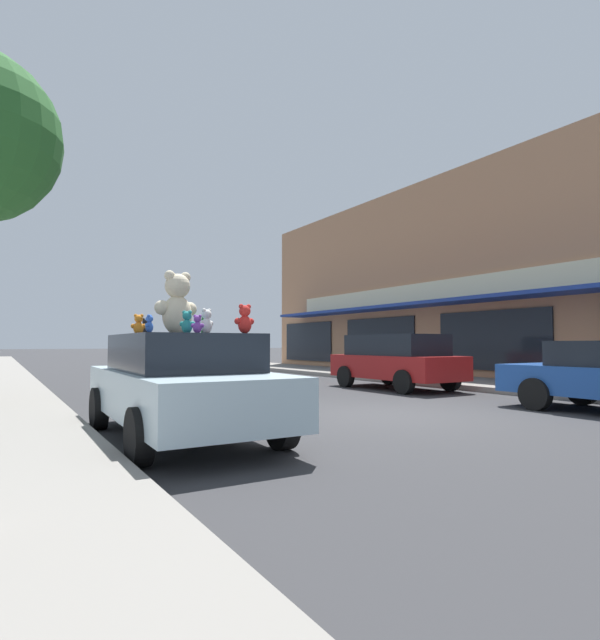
{
  "coord_description": "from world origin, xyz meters",
  "views": [
    {
      "loc": [
        -6.06,
        -6.94,
        1.29
      ],
      "look_at": [
        -1.12,
        1.17,
        1.74
      ],
      "focal_mm": 28.0,
      "sensor_mm": 36.0,
      "label": 1
    }
  ],
  "objects_px": {
    "teddy_bear_giant": "(177,304)",
    "teddy_bear_white": "(206,322)",
    "teddy_bear_green": "(204,326)",
    "parked_car_far_center": "(395,360)",
    "teddy_bear_teal": "(187,322)",
    "teddy_bear_orange": "(139,325)",
    "teddy_bear_red": "(245,319)",
    "teddy_bear_black": "(146,327)",
    "plush_art_car": "(181,383)",
    "teddy_bear_purple": "(197,324)",
    "teddy_bear_pink": "(185,325)",
    "teddy_bear_blue": "(149,324)"
  },
  "relations": [
    {
      "from": "plush_art_car",
      "to": "teddy_bear_red",
      "type": "xyz_separation_m",
      "value": [
        0.52,
        -0.92,
        0.85
      ]
    },
    {
      "from": "plush_art_car",
      "to": "teddy_bear_green",
      "type": "relative_size",
      "value": 15.73
    },
    {
      "from": "teddy_bear_purple",
      "to": "teddy_bear_white",
      "type": "xyz_separation_m",
      "value": [
        0.21,
        0.25,
        0.05
      ]
    },
    {
      "from": "teddy_bear_green",
      "to": "teddy_bear_red",
      "type": "bearing_deg",
      "value": 56.0
    },
    {
      "from": "teddy_bear_orange",
      "to": "teddy_bear_teal",
      "type": "height_order",
      "value": "teddy_bear_orange"
    },
    {
      "from": "teddy_bear_green",
      "to": "teddy_bear_pink",
      "type": "bearing_deg",
      "value": -122.08
    },
    {
      "from": "teddy_bear_red",
      "to": "parked_car_far_center",
      "type": "distance_m",
      "value": 8.68
    },
    {
      "from": "teddy_bear_green",
      "to": "parked_car_far_center",
      "type": "distance_m",
      "value": 8.12
    },
    {
      "from": "teddy_bear_green",
      "to": "teddy_bear_red",
      "type": "xyz_separation_m",
      "value": [
        0.09,
        -1.21,
        0.05
      ]
    },
    {
      "from": "teddy_bear_pink",
      "to": "teddy_bear_teal",
      "type": "distance_m",
      "value": 1.51
    },
    {
      "from": "teddy_bear_black",
      "to": "teddy_bear_red",
      "type": "distance_m",
      "value": 2.11
    },
    {
      "from": "teddy_bear_green",
      "to": "plush_art_car",
      "type": "bearing_deg",
      "value": -4.86
    },
    {
      "from": "teddy_bear_red",
      "to": "teddy_bear_teal",
      "type": "xyz_separation_m",
      "value": [
        -0.61,
        0.43,
        -0.04
      ]
    },
    {
      "from": "teddy_bear_orange",
      "to": "teddy_bear_green",
      "type": "relative_size",
      "value": 1.1
    },
    {
      "from": "teddy_bear_black",
      "to": "teddy_bear_green",
      "type": "bearing_deg",
      "value": 139.01
    },
    {
      "from": "teddy_bear_green",
      "to": "teddy_bear_black",
      "type": "bearing_deg",
      "value": -87.76
    },
    {
      "from": "teddy_bear_orange",
      "to": "teddy_bear_red",
      "type": "bearing_deg",
      "value": 137.56
    },
    {
      "from": "teddy_bear_red",
      "to": "teddy_bear_white",
      "type": "xyz_separation_m",
      "value": [
        -0.35,
        0.44,
        -0.02
      ]
    },
    {
      "from": "teddy_bear_black",
      "to": "teddy_bear_teal",
      "type": "bearing_deg",
      "value": 103.54
    },
    {
      "from": "teddy_bear_blue",
      "to": "teddy_bear_green",
      "type": "xyz_separation_m",
      "value": [
        1.08,
        1.07,
        0.03
      ]
    },
    {
      "from": "teddy_bear_orange",
      "to": "teddy_bear_pink",
      "type": "xyz_separation_m",
      "value": [
        0.79,
        0.31,
        0.02
      ]
    },
    {
      "from": "teddy_bear_giant",
      "to": "teddy_bear_green",
      "type": "height_order",
      "value": "teddy_bear_giant"
    },
    {
      "from": "teddy_bear_black",
      "to": "teddy_bear_white",
      "type": "height_order",
      "value": "teddy_bear_white"
    },
    {
      "from": "teddy_bear_orange",
      "to": "teddy_bear_blue",
      "type": "bearing_deg",
      "value": 97.56
    },
    {
      "from": "teddy_bear_teal",
      "to": "parked_car_far_center",
      "type": "height_order",
      "value": "teddy_bear_teal"
    },
    {
      "from": "teddy_bear_pink",
      "to": "teddy_bear_white",
      "type": "bearing_deg",
      "value": 46.22
    },
    {
      "from": "teddy_bear_teal",
      "to": "teddy_bear_white",
      "type": "xyz_separation_m",
      "value": [
        0.26,
        0.01,
        0.02
      ]
    },
    {
      "from": "teddy_bear_green",
      "to": "teddy_bear_red",
      "type": "distance_m",
      "value": 1.21
    },
    {
      "from": "teddy_bear_blue",
      "to": "teddy_bear_teal",
      "type": "bearing_deg",
      "value": 153.64
    },
    {
      "from": "teddy_bear_orange",
      "to": "teddy_bear_black",
      "type": "height_order",
      "value": "teddy_bear_orange"
    },
    {
      "from": "plush_art_car",
      "to": "teddy_bear_white",
      "type": "relative_size",
      "value": 12.87
    },
    {
      "from": "teddy_bear_green",
      "to": "teddy_bear_purple",
      "type": "xyz_separation_m",
      "value": [
        -0.47,
        -1.01,
        -0.02
      ]
    },
    {
      "from": "teddy_bear_giant",
      "to": "teddy_bear_red",
      "type": "distance_m",
      "value": 1.43
    },
    {
      "from": "plush_art_car",
      "to": "teddy_bear_orange",
      "type": "height_order",
      "value": "teddy_bear_orange"
    },
    {
      "from": "teddy_bear_teal",
      "to": "teddy_bear_white",
      "type": "relative_size",
      "value": 0.89
    },
    {
      "from": "teddy_bear_black",
      "to": "teddy_bear_purple",
      "type": "relative_size",
      "value": 1.14
    },
    {
      "from": "teddy_bear_white",
      "to": "teddy_bear_green",
      "type": "bearing_deg",
      "value": -131.19
    },
    {
      "from": "teddy_bear_purple",
      "to": "plush_art_car",
      "type": "bearing_deg",
      "value": -54.02
    },
    {
      "from": "teddy_bear_black",
      "to": "teddy_bear_teal",
      "type": "height_order",
      "value": "teddy_bear_teal"
    },
    {
      "from": "teddy_bear_white",
      "to": "teddy_bear_black",
      "type": "bearing_deg",
      "value": -97.96
    },
    {
      "from": "plush_art_car",
      "to": "teddy_bear_purple",
      "type": "bearing_deg",
      "value": -91.76
    },
    {
      "from": "teddy_bear_purple",
      "to": "teddy_bear_giant",
      "type": "bearing_deg",
      "value": -56.02
    },
    {
      "from": "teddy_bear_pink",
      "to": "parked_car_far_center",
      "type": "height_order",
      "value": "teddy_bear_pink"
    },
    {
      "from": "teddy_bear_green",
      "to": "teddy_bear_orange",
      "type": "bearing_deg",
      "value": -60.06
    },
    {
      "from": "plush_art_car",
      "to": "teddy_bear_teal",
      "type": "bearing_deg",
      "value": -99.38
    },
    {
      "from": "teddy_bear_white",
      "to": "parked_car_far_center",
      "type": "distance_m",
      "value": 8.72
    },
    {
      "from": "teddy_bear_giant",
      "to": "teddy_bear_pink",
      "type": "height_order",
      "value": "teddy_bear_giant"
    },
    {
      "from": "teddy_bear_blue",
      "to": "teddy_bear_white",
      "type": "relative_size",
      "value": 0.64
    },
    {
      "from": "teddy_bear_giant",
      "to": "teddy_bear_white",
      "type": "distance_m",
      "value": 0.93
    },
    {
      "from": "teddy_bear_orange",
      "to": "teddy_bear_red",
      "type": "relative_size",
      "value": 0.8
    }
  ]
}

